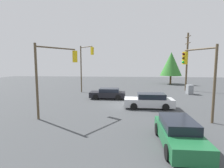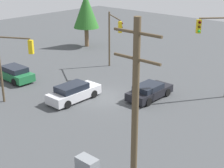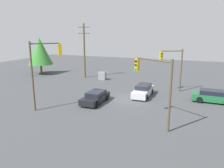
{
  "view_description": "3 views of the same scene",
  "coord_description": "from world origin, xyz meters",
  "views": [
    {
      "loc": [
        18.4,
        0.02,
        4.21
      ],
      "look_at": [
        -0.41,
        -1.66,
        2.06
      ],
      "focal_mm": 28.0,
      "sensor_mm": 36.0,
      "label": 1
    },
    {
      "loc": [
        -18.04,
        19.15,
        11.09
      ],
      "look_at": [
        -0.5,
        -0.14,
        1.34
      ],
      "focal_mm": 55.0,
      "sensor_mm": 36.0,
      "label": 2
    },
    {
      "loc": [
        7.75,
        -23.26,
        7.74
      ],
      "look_at": [
        -1.1,
        -1.22,
        2.02
      ],
      "focal_mm": 35.0,
      "sensor_mm": 36.0,
      "label": 3
    }
  ],
  "objects": [
    {
      "name": "ground_plane",
      "position": [
        0.0,
        0.0,
        0.0
      ],
      "size": [
        80.0,
        80.0,
        0.0
      ],
      "primitive_type": "plane",
      "color": "#424447"
    },
    {
      "name": "sedan_dark",
      "position": [
        -2.65,
        -2.35,
        0.62
      ],
      "size": [
        1.93,
        4.31,
        1.26
      ],
      "rotation": [
        0.0,
        0.0,
        3.14
      ],
      "color": "black",
      "rests_on": "ground_plane"
    },
    {
      "name": "sedan_silver",
      "position": [
        1.66,
        2.13,
        0.69
      ],
      "size": [
        1.84,
        4.65,
        1.42
      ],
      "rotation": [
        0.0,
        0.0,
        3.14
      ],
      "color": "silver",
      "rests_on": "ground_plane"
    },
    {
      "name": "sedan_green",
      "position": [
        9.49,
        2.68,
        0.68
      ],
      "size": [
        4.47,
        1.91,
        1.39
      ],
      "rotation": [
        0.0,
        0.0,
        -1.57
      ],
      "color": "#1E6638",
      "rests_on": "ground_plane"
    },
    {
      "name": "traffic_signal_main",
      "position": [
        4.54,
        -5.93,
        3.98
      ],
      "size": [
        3.52,
        2.31,
        5.77
      ],
      "rotation": [
        0.0,
        0.0,
        2.58
      ],
      "color": "brown",
      "rests_on": "ground_plane"
    },
    {
      "name": "traffic_signal_cross",
      "position": [
        -6.46,
        -6.08,
        4.62
      ],
      "size": [
        2.18,
        2.4,
        6.87
      ],
      "rotation": [
        0.0,
        0.0,
        0.84
      ],
      "color": "brown",
      "rests_on": "ground_plane"
    },
    {
      "name": "traffic_signal_aux",
      "position": [
        4.61,
        5.53,
        3.8
      ],
      "size": [
        2.74,
        1.69,
        5.59
      ],
      "rotation": [
        0.0,
        0.0,
        3.64
      ],
      "color": "brown",
      "rests_on": "ground_plane"
    },
    {
      "name": "utility_pole_tall",
      "position": [
        -10.38,
        9.36,
        4.81
      ],
      "size": [
        2.2,
        0.28,
        9.05
      ],
      "color": "brown",
      "rests_on": "ground_plane"
    },
    {
      "name": "tree_behind",
      "position": [
        13.9,
        -11.08,
        4.57
      ],
      "size": [
        3.27,
        3.27,
        6.8
      ],
      "color": "brown",
      "rests_on": "ground_plane"
    }
  ]
}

